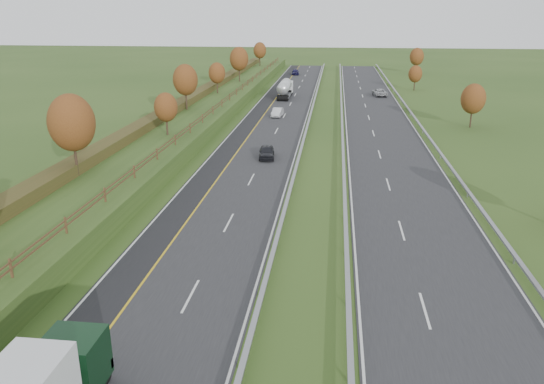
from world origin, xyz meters
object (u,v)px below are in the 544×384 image
Objects in this scene: road_tanker at (285,88)px; car_small_far at (295,72)px; car_dark_near at (267,152)px; car_oncoming at (379,92)px; car_silver_mid at (277,112)px.

car_small_far is (-1.00, 41.25, -1.14)m from road_tanker.
car_dark_near reaches higher than car_small_far.
road_tanker is 41.27m from car_small_far.
car_silver_mid is at bearing 47.06° from car_oncoming.
car_small_far is 0.86× the size of car_oncoming.
car_oncoming is at bearing -66.26° from car_small_far.
car_silver_mid is 0.79× the size of car_oncoming.
road_tanker is 47.88m from car_dark_near.
road_tanker is 2.40× the size of car_small_far.
road_tanker is 21.29m from car_silver_mid.
car_oncoming is (19.29, 3.93, -1.07)m from road_tanker.
road_tanker reaches higher than car_dark_near.
car_oncoming is (16.93, 51.74, 0.01)m from car_dark_near.
car_dark_near is 54.44m from car_oncoming.
road_tanker is at bearing 96.11° from car_silver_mid.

